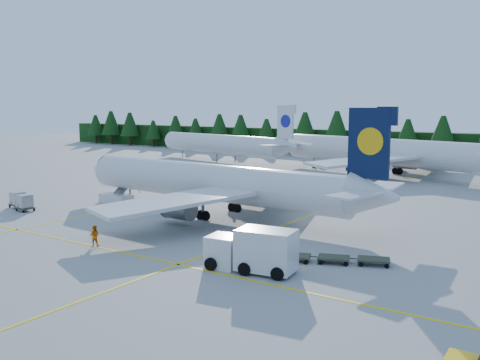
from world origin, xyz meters
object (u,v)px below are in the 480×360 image
Objects in this scene: airstairs at (118,196)px; airliner_red at (376,151)px; service_truck at (251,250)px; airliner_navy at (204,182)px.

airliner_red is at bearing 68.28° from airstairs.
airliner_red is 58.15m from service_truck.
airliner_red reaches higher than airstairs.
airliner_red is at bearing 93.09° from service_truck.
airstairs is at bearing -174.60° from airliner_navy.
airliner_navy is 0.89× the size of airliner_red.
airstairs is at bearing 145.43° from service_truck.
service_truck is (11.64, -56.92, -2.39)m from airliner_red.
service_truck is (28.17, -13.80, 0.76)m from airstairs.
airstairs reaches higher than service_truck.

